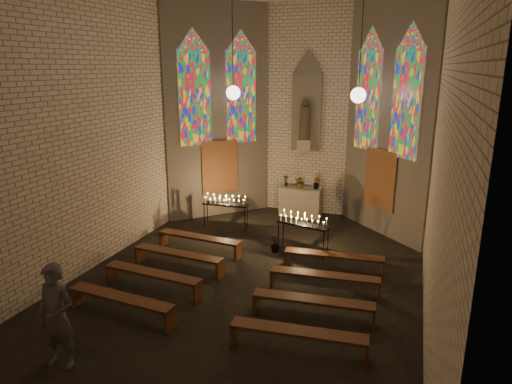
% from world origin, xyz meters
% --- Properties ---
extents(floor, '(12.00, 12.00, 0.00)m').
position_xyz_m(floor, '(0.00, 0.00, 0.00)').
color(floor, black).
rests_on(floor, ground).
extents(room, '(8.22, 12.43, 7.00)m').
position_xyz_m(room, '(-0.00, 3.37, 3.72)').
color(room, '#F3E1CB').
rests_on(room, ground).
extents(altar, '(1.40, 0.60, 1.00)m').
position_xyz_m(altar, '(0.00, 5.45, 0.50)').
color(altar, '#BCB099').
rests_on(altar, ground).
extents(flower_vase_left, '(0.22, 0.16, 0.39)m').
position_xyz_m(flower_vase_left, '(-0.55, 5.50, 1.20)').
color(flower_vase_left, '#4C723F').
rests_on(flower_vase_left, altar).
extents(flower_vase_center, '(0.43, 0.38, 0.43)m').
position_xyz_m(flower_vase_center, '(-0.01, 5.44, 1.22)').
color(flower_vase_center, '#4C723F').
rests_on(flower_vase_center, altar).
extents(flower_vase_right, '(0.29, 0.26, 0.44)m').
position_xyz_m(flower_vase_right, '(0.54, 5.42, 1.22)').
color(flower_vase_right, '#4C723F').
rests_on(flower_vase_right, altar).
extents(aisle_flower_pot, '(0.31, 0.31, 0.45)m').
position_xyz_m(aisle_flower_pot, '(0.11, 2.11, 0.22)').
color(aisle_flower_pot, '#4C723F').
rests_on(aisle_flower_pot, ground).
extents(votive_stand_left, '(1.45, 0.44, 1.05)m').
position_xyz_m(votive_stand_left, '(-1.90, 3.35, 0.90)').
color(votive_stand_left, black).
rests_on(votive_stand_left, ground).
extents(votive_stand_right, '(1.51, 0.69, 1.08)m').
position_xyz_m(votive_stand_right, '(0.85, 2.24, 0.93)').
color(votive_stand_right, black).
rests_on(votive_stand_right, ground).
extents(pew_left_0, '(2.48, 0.55, 0.47)m').
position_xyz_m(pew_left_0, '(-1.86, 1.39, 0.38)').
color(pew_left_0, '#542C18').
rests_on(pew_left_0, ground).
extents(pew_right_0, '(2.48, 0.55, 0.47)m').
position_xyz_m(pew_right_0, '(1.86, 1.39, 0.38)').
color(pew_right_0, '#542C18').
rests_on(pew_right_0, ground).
extents(pew_left_1, '(2.48, 0.55, 0.47)m').
position_xyz_m(pew_left_1, '(-1.86, 0.19, 0.38)').
color(pew_left_1, '#542C18').
rests_on(pew_left_1, ground).
extents(pew_right_1, '(2.48, 0.55, 0.47)m').
position_xyz_m(pew_right_1, '(1.86, 0.19, 0.38)').
color(pew_right_1, '#542C18').
rests_on(pew_right_1, ground).
extents(pew_left_2, '(2.48, 0.55, 0.47)m').
position_xyz_m(pew_left_2, '(-1.86, -1.01, 0.38)').
color(pew_left_2, '#542C18').
rests_on(pew_left_2, ground).
extents(pew_right_2, '(2.48, 0.55, 0.47)m').
position_xyz_m(pew_right_2, '(1.86, -1.01, 0.38)').
color(pew_right_2, '#542C18').
rests_on(pew_right_2, ground).
extents(pew_left_3, '(2.48, 0.55, 0.47)m').
position_xyz_m(pew_left_3, '(-1.86, -2.21, 0.38)').
color(pew_left_3, '#542C18').
rests_on(pew_left_3, ground).
extents(pew_right_3, '(2.48, 0.55, 0.47)m').
position_xyz_m(pew_right_3, '(1.86, -2.21, 0.38)').
color(pew_right_3, '#542C18').
rests_on(pew_right_3, ground).
extents(visitor, '(0.71, 0.50, 1.87)m').
position_xyz_m(visitor, '(-1.91, -3.87, 0.93)').
color(visitor, '#51505B').
rests_on(visitor, ground).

